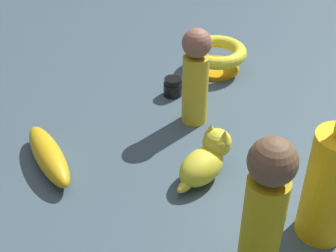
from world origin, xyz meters
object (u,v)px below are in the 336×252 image
at_px(bottle_tall, 330,185).
at_px(nail_polish_jar, 173,87).
at_px(person_figure_adult, 196,75).
at_px(person_figure_child, 265,206).
at_px(banana, 49,155).
at_px(cat_figurine, 207,159).
at_px(bowl, 216,55).

height_order(bottle_tall, nail_polish_jar, bottle_tall).
relative_size(person_figure_adult, person_figure_child, 0.89).
relative_size(bottle_tall, nail_polish_jar, 5.63).
height_order(banana, person_figure_adult, person_figure_adult).
relative_size(nail_polish_jar, cat_figurine, 0.31).
bearing_deg(person_figure_child, nail_polish_jar, -22.89).
height_order(person_figure_adult, cat_figurine, person_figure_adult).
bearing_deg(banana, nail_polish_jar, -71.94).
height_order(banana, cat_figurine, cat_figurine).
bearing_deg(person_figure_child, bowl, -35.87).
distance_m(bowl, person_figure_child, 0.57).
distance_m(person_figure_adult, person_figure_child, 0.37).
distance_m(nail_polish_jar, bowl, 0.15).
xyz_separation_m(bottle_tall, cat_figurine, (0.20, 0.06, -0.06)).
xyz_separation_m(banana, cat_figurine, (-0.19, -0.20, 0.01)).
bearing_deg(person_figure_child, banana, 20.17).
bearing_deg(cat_figurine, person_figure_adult, -32.70).
relative_size(bottle_tall, cat_figurine, 1.73).
relative_size(bottle_tall, person_figure_child, 1.02).
relative_size(bowl, person_figure_child, 0.63).
relative_size(bottle_tall, banana, 1.25).
xyz_separation_m(nail_polish_jar, cat_figurine, (-0.24, 0.11, 0.02)).
xyz_separation_m(nail_polish_jar, person_figure_child, (-0.43, 0.18, 0.10)).
bearing_deg(nail_polish_jar, person_figure_child, 157.11).
distance_m(bottle_tall, bowl, 0.52).
height_order(bowl, person_figure_child, person_figure_child).
xyz_separation_m(person_figure_adult, cat_figurine, (-0.14, 0.09, -0.07)).
distance_m(banana, person_figure_adult, 0.31).
bearing_deg(nail_polish_jar, bottle_tall, 172.35).
xyz_separation_m(bowl, person_figure_child, (-0.46, 0.33, 0.08)).
height_order(nail_polish_jar, bowl, bowl).
bearing_deg(nail_polish_jar, cat_figurine, 154.73).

